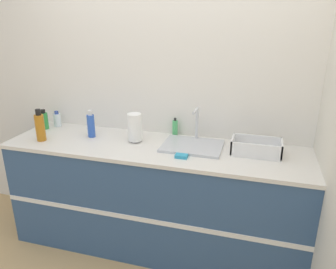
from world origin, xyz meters
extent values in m
plane|color=tan|center=(0.00, 0.00, 0.00)|extent=(12.00, 12.00, 0.00)
cube|color=silver|center=(0.00, 0.66, 1.30)|extent=(4.79, 0.06, 2.60)
cube|color=beige|center=(1.23, 0.32, 1.30)|extent=(0.06, 2.63, 2.60)
cube|color=#33517A|center=(0.00, 0.32, 0.45)|extent=(2.39, 0.63, 0.89)
cube|color=white|center=(0.00, 0.00, 0.45)|extent=(2.39, 0.01, 0.04)
cube|color=silver|center=(0.00, 0.32, 0.91)|extent=(2.42, 0.66, 0.03)
cube|color=silver|center=(0.29, 0.38, 0.93)|extent=(0.46, 0.36, 0.02)
cylinder|color=silver|center=(0.29, 0.54, 1.07)|extent=(0.02, 0.02, 0.25)
cylinder|color=silver|center=(0.29, 0.46, 1.19)|extent=(0.02, 0.15, 0.02)
cylinder|color=#4C4C51|center=(-0.19, 0.37, 0.93)|extent=(0.09, 0.09, 0.01)
cylinder|color=white|center=(-0.19, 0.37, 1.05)|extent=(0.11, 0.11, 0.22)
cube|color=white|center=(0.77, 0.38, 0.93)|extent=(0.36, 0.21, 0.01)
cube|color=white|center=(0.77, 0.28, 0.99)|extent=(0.36, 0.01, 0.10)
cube|color=white|center=(0.77, 0.47, 0.99)|extent=(0.36, 0.01, 0.10)
cube|color=white|center=(0.59, 0.38, 0.99)|extent=(0.01, 0.21, 0.10)
cube|color=white|center=(0.94, 0.38, 0.99)|extent=(0.01, 0.21, 0.10)
cylinder|color=#B26B19|center=(-0.94, 0.18, 1.03)|extent=(0.07, 0.07, 0.22)
cylinder|color=black|center=(-0.94, 0.18, 1.17)|extent=(0.04, 0.04, 0.05)
cylinder|color=#2D56B7|center=(-0.59, 0.37, 1.02)|extent=(0.06, 0.06, 0.19)
cylinder|color=silver|center=(-0.59, 0.37, 1.13)|extent=(0.03, 0.03, 0.04)
cylinder|color=silver|center=(-1.03, 0.54, 0.98)|extent=(0.07, 0.07, 0.12)
cylinder|color=#334C9E|center=(-1.03, 0.54, 1.05)|extent=(0.04, 0.04, 0.03)
cylinder|color=#2D8C3D|center=(-1.10, 0.44, 1.00)|extent=(0.07, 0.07, 0.15)
cylinder|color=black|center=(-1.10, 0.44, 1.09)|extent=(0.04, 0.04, 0.03)
cylinder|color=#4CB266|center=(0.09, 0.59, 0.99)|extent=(0.05, 0.05, 0.13)
cylinder|color=black|center=(0.09, 0.59, 1.07)|extent=(0.02, 0.02, 0.02)
cube|color=#3399BF|center=(0.25, 0.16, 0.94)|extent=(0.09, 0.06, 0.02)
camera|label=1|loc=(0.76, -1.96, 1.90)|focal=35.00mm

